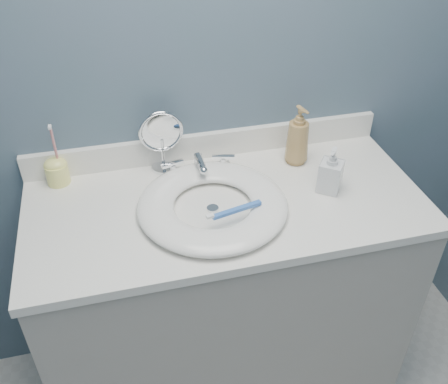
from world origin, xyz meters
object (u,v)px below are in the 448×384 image
object	(u,v)px
makeup_mirror	(162,138)
soap_bottle_amber	(298,135)
toothbrush_holder	(57,170)
soap_bottle_clear	(331,170)

from	to	relation	value
makeup_mirror	soap_bottle_amber	size ratio (longest dim) A/B	1.04
soap_bottle_amber	toothbrush_holder	bearing A→B (deg)	160.68
soap_bottle_amber	toothbrush_holder	distance (m)	0.79
soap_bottle_clear	toothbrush_holder	world-z (taller)	toothbrush_holder
soap_bottle_amber	toothbrush_holder	world-z (taller)	toothbrush_holder
soap_bottle_amber	makeup_mirror	bearing A→B (deg)	157.10
makeup_mirror	soap_bottle_amber	xyz separation A→B (m)	(0.44, -0.07, -0.01)
soap_bottle_amber	toothbrush_holder	size ratio (longest dim) A/B	0.98
makeup_mirror	toothbrush_holder	distance (m)	0.35
soap_bottle_clear	toothbrush_holder	xyz separation A→B (m)	(-0.82, 0.25, -0.03)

